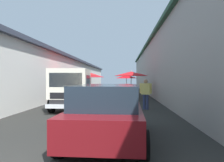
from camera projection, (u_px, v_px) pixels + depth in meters
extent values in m
plane|color=#282826|center=(108.00, 99.00, 16.54)|extent=(90.00, 90.00, 0.00)
cube|color=silver|center=(32.00, 77.00, 19.21)|extent=(49.50, 7.00, 3.47)
cube|color=#383D4C|center=(32.00, 57.00, 19.19)|extent=(49.80, 7.50, 0.24)
cube|color=gray|center=(192.00, 69.00, 18.31)|extent=(49.50, 7.00, 5.02)
cube|color=#284C38|center=(192.00, 38.00, 18.29)|extent=(49.80, 7.50, 0.24)
cylinder|color=#9E9EA3|center=(78.00, 86.00, 14.82)|extent=(0.06, 0.06, 2.27)
cone|color=red|center=(78.00, 73.00, 14.81)|extent=(2.80, 2.80, 0.44)
sphere|color=#9E9EA3|center=(78.00, 69.00, 14.81)|extent=(0.07, 0.07, 0.07)
cube|color=olive|center=(81.00, 96.00, 14.72)|extent=(0.78, 0.63, 0.78)
sphere|color=orange|center=(84.00, 90.00, 14.82)|extent=(0.09, 0.09, 0.09)
sphere|color=orange|center=(84.00, 90.00, 14.86)|extent=(0.09, 0.09, 0.09)
sphere|color=orange|center=(79.00, 90.00, 14.97)|extent=(0.09, 0.09, 0.09)
cylinder|color=#9E9EA3|center=(126.00, 85.00, 22.31)|extent=(0.06, 0.06, 2.01)
cone|color=red|center=(126.00, 77.00, 22.30)|extent=(2.41, 2.41, 0.34)
sphere|color=#9E9EA3|center=(126.00, 75.00, 22.29)|extent=(0.07, 0.07, 0.07)
cube|color=#9E7547|center=(125.00, 90.00, 22.36)|extent=(0.88, 0.63, 0.82)
sphere|color=orange|center=(125.00, 86.00, 22.15)|extent=(0.09, 0.09, 0.09)
sphere|color=orange|center=(125.00, 86.00, 22.59)|extent=(0.09, 0.09, 0.09)
sphere|color=orange|center=(123.00, 85.00, 22.10)|extent=(0.09, 0.09, 0.09)
sphere|color=orange|center=(123.00, 86.00, 22.64)|extent=(0.09, 0.09, 0.09)
sphere|color=orange|center=(123.00, 86.00, 22.25)|extent=(0.09, 0.09, 0.09)
cylinder|color=#9E9EA3|center=(131.00, 85.00, 17.00)|extent=(0.06, 0.06, 2.20)
cone|color=red|center=(131.00, 74.00, 16.99)|extent=(2.77, 2.77, 0.35)
sphere|color=#9E9EA3|center=(131.00, 71.00, 16.99)|extent=(0.07, 0.07, 0.07)
cube|color=#9E7547|center=(133.00, 94.00, 16.95)|extent=(0.81, 0.62, 0.81)
sphere|color=orange|center=(134.00, 88.00, 16.87)|extent=(0.09, 0.09, 0.09)
sphere|color=orange|center=(134.00, 88.00, 16.76)|extent=(0.09, 0.09, 0.09)
sphere|color=orange|center=(132.00, 88.00, 16.88)|extent=(0.09, 0.09, 0.09)
cylinder|color=#9E9EA3|center=(91.00, 85.00, 19.19)|extent=(0.06, 0.06, 2.15)
cone|color=red|center=(91.00, 75.00, 19.18)|extent=(2.51, 2.51, 0.39)
sphere|color=#9E9EA3|center=(91.00, 72.00, 19.18)|extent=(0.07, 0.07, 0.07)
cube|color=brown|center=(93.00, 92.00, 19.02)|extent=(0.71, 0.76, 0.79)
sphere|color=orange|center=(92.00, 87.00, 18.92)|extent=(0.09, 0.09, 0.09)
sphere|color=orange|center=(91.00, 87.00, 19.25)|extent=(0.09, 0.09, 0.09)
sphere|color=orange|center=(92.00, 87.00, 19.15)|extent=(0.09, 0.09, 0.09)
sphere|color=orange|center=(95.00, 87.00, 18.82)|extent=(0.09, 0.09, 0.09)
cube|color=#600F14|center=(108.00, 118.00, 5.53)|extent=(3.94, 1.82, 0.64)
cube|color=#19232D|center=(107.00, 96.00, 5.38)|extent=(2.38, 1.57, 0.56)
cube|color=black|center=(113.00, 114.00, 7.44)|extent=(0.14, 1.65, 0.20)
cube|color=silver|center=(97.00, 106.00, 7.50)|extent=(0.07, 0.24, 0.14)
cube|color=silver|center=(130.00, 106.00, 7.40)|extent=(0.07, 0.24, 0.14)
cylinder|color=black|center=(86.00, 118.00, 6.93)|extent=(0.60, 0.21, 0.60)
cylinder|color=black|center=(139.00, 119.00, 6.78)|extent=(0.60, 0.21, 0.60)
cylinder|color=black|center=(59.00, 143.00, 4.29)|extent=(0.60, 0.21, 0.60)
cylinder|color=black|center=(144.00, 145.00, 4.14)|extent=(0.60, 0.21, 0.60)
cube|color=black|center=(77.00, 99.00, 11.63)|extent=(4.82, 1.53, 0.36)
cube|color=beige|center=(70.00, 84.00, 9.99)|extent=(1.56, 1.77, 1.40)
cube|color=#19232D|center=(66.00, 80.00, 9.25)|extent=(0.08, 1.47, 0.63)
cube|color=#19232D|center=(70.00, 80.00, 9.99)|extent=(1.07, 1.79, 0.45)
cube|color=black|center=(66.00, 96.00, 9.25)|extent=(0.08, 1.40, 0.28)
cube|color=silver|center=(65.00, 106.00, 9.17)|extent=(0.14, 1.75, 0.18)
cube|color=gray|center=(94.00, 90.00, 12.40)|extent=(3.16, 0.10, 0.50)
cube|color=gray|center=(67.00, 90.00, 12.48)|extent=(3.16, 0.10, 0.50)
cube|color=gray|center=(85.00, 89.00, 13.99)|extent=(0.08, 1.65, 0.50)
cylinder|color=black|center=(88.00, 105.00, 9.96)|extent=(0.72, 0.23, 0.72)
cylinder|color=black|center=(52.00, 105.00, 10.04)|extent=(0.72, 0.23, 0.72)
cylinder|color=black|center=(96.00, 99.00, 13.02)|extent=(0.72, 0.23, 0.72)
cylinder|color=black|center=(68.00, 99.00, 13.11)|extent=(0.72, 0.23, 0.72)
cylinder|color=navy|center=(147.00, 102.00, 11.01)|extent=(0.14, 0.14, 0.78)
cylinder|color=navy|center=(144.00, 102.00, 11.06)|extent=(0.14, 0.14, 0.78)
cube|color=#D8C666|center=(146.00, 89.00, 11.03)|extent=(0.33, 0.50, 0.59)
sphere|color=#A57A5B|center=(146.00, 81.00, 11.02)|extent=(0.22, 0.22, 0.22)
cylinder|color=#D8C666|center=(151.00, 88.00, 10.93)|extent=(0.08, 0.08, 0.53)
cylinder|color=#D8C666|center=(140.00, 88.00, 11.13)|extent=(0.08, 0.08, 0.53)
cylinder|color=black|center=(87.00, 95.00, 17.55)|extent=(0.44, 0.10, 0.44)
cylinder|color=black|center=(84.00, 97.00, 16.30)|extent=(0.44, 0.12, 0.44)
cube|color=#3359A5|center=(85.00, 95.00, 16.88)|extent=(0.90, 0.30, 0.08)
ellipsoid|color=black|center=(85.00, 91.00, 16.57)|extent=(0.56, 0.27, 0.20)
cube|color=#3359A5|center=(86.00, 90.00, 17.50)|extent=(0.15, 0.32, 0.56)
cylinder|color=silver|center=(86.00, 89.00, 17.42)|extent=(0.27, 0.06, 0.68)
cylinder|color=black|center=(86.00, 85.00, 17.34)|extent=(0.55, 0.05, 0.04)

